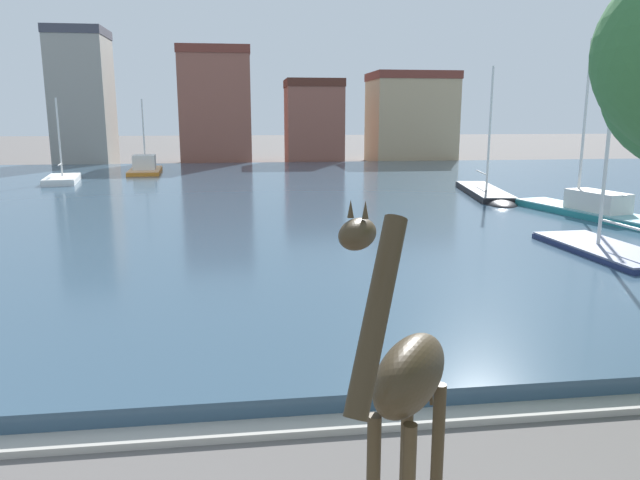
{
  "coord_description": "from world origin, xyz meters",
  "views": [
    {
      "loc": [
        -1.73,
        -2.58,
        4.93
      ],
      "look_at": [
        -0.01,
        10.31,
        2.2
      ],
      "focal_mm": 33.44,
      "sensor_mm": 36.0,
      "label": 1
    }
  ],
  "objects_px": {
    "sailboat_teal": "(577,211)",
    "sailboat_white": "(63,182)",
    "sailboat_navy": "(595,251)",
    "giraffe_statue": "(406,386)",
    "sailboat_black": "(487,197)",
    "sailboat_orange": "(146,170)"
  },
  "relations": [
    {
      "from": "sailboat_white",
      "to": "sailboat_orange",
      "type": "height_order",
      "value": "sailboat_orange"
    },
    {
      "from": "giraffe_statue",
      "to": "sailboat_teal",
      "type": "relative_size",
      "value": 0.46
    },
    {
      "from": "sailboat_white",
      "to": "sailboat_teal",
      "type": "bearing_deg",
      "value": -32.23
    },
    {
      "from": "sailboat_teal",
      "to": "sailboat_navy",
      "type": "height_order",
      "value": "sailboat_teal"
    },
    {
      "from": "sailboat_teal",
      "to": "sailboat_black",
      "type": "relative_size",
      "value": 0.98
    },
    {
      "from": "sailboat_navy",
      "to": "sailboat_teal",
      "type": "bearing_deg",
      "value": 63.56
    },
    {
      "from": "sailboat_white",
      "to": "giraffe_statue",
      "type": "bearing_deg",
      "value": -69.78
    },
    {
      "from": "sailboat_teal",
      "to": "sailboat_black",
      "type": "bearing_deg",
      "value": 105.11
    },
    {
      "from": "sailboat_teal",
      "to": "sailboat_orange",
      "type": "xyz_separation_m",
      "value": [
        -23.02,
        23.68,
        0.05
      ]
    },
    {
      "from": "giraffe_statue",
      "to": "sailboat_navy",
      "type": "distance_m",
      "value": 16.64
    },
    {
      "from": "sailboat_teal",
      "to": "sailboat_white",
      "type": "height_order",
      "value": "sailboat_teal"
    },
    {
      "from": "sailboat_orange",
      "to": "sailboat_white",
      "type": "bearing_deg",
      "value": -126.36
    },
    {
      "from": "sailboat_navy",
      "to": "sailboat_black",
      "type": "bearing_deg",
      "value": 82.31
    },
    {
      "from": "sailboat_orange",
      "to": "sailboat_navy",
      "type": "relative_size",
      "value": 1.0
    },
    {
      "from": "sailboat_teal",
      "to": "sailboat_white",
      "type": "bearing_deg",
      "value": 147.77
    },
    {
      "from": "giraffe_statue",
      "to": "sailboat_white",
      "type": "xyz_separation_m",
      "value": [
        -13.78,
        37.42,
        -1.74
      ]
    },
    {
      "from": "sailboat_white",
      "to": "sailboat_black",
      "type": "relative_size",
      "value": 0.64
    },
    {
      "from": "sailboat_white",
      "to": "sailboat_black",
      "type": "bearing_deg",
      "value": -23.15
    },
    {
      "from": "sailboat_navy",
      "to": "sailboat_black",
      "type": "xyz_separation_m",
      "value": [
        1.81,
        13.42,
        0.05
      ]
    },
    {
      "from": "sailboat_white",
      "to": "sailboat_black",
      "type": "xyz_separation_m",
      "value": [
        25.92,
        -11.08,
        -0.04
      ]
    },
    {
      "from": "sailboat_teal",
      "to": "sailboat_orange",
      "type": "distance_m",
      "value": 33.03
    },
    {
      "from": "sailboat_teal",
      "to": "sailboat_black",
      "type": "distance_m",
      "value": 6.57
    }
  ]
}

